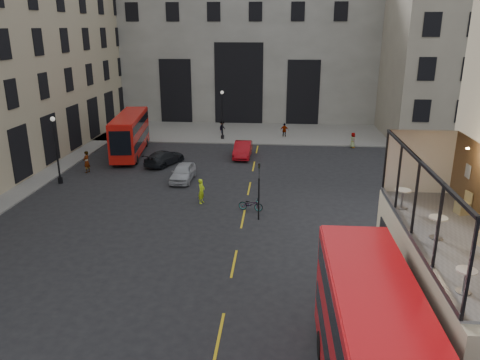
# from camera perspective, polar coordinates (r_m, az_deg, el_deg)

# --- Properties ---
(ground) EXTENTS (140.00, 140.00, 0.00)m
(ground) POSITION_cam_1_polar(r_m,az_deg,el_deg) (19.73, 3.57, -18.66)
(ground) COLOR black
(ground) RESTS_ON ground
(host_frontage) EXTENTS (3.00, 11.00, 4.50)m
(host_frontage) POSITION_cam_1_polar(r_m,az_deg,el_deg) (19.52, 23.67, -12.87)
(host_frontage) COLOR tan
(host_frontage) RESTS_ON ground
(cafe_floor) EXTENTS (3.00, 10.00, 0.10)m
(cafe_floor) POSITION_cam_1_polar(r_m,az_deg,el_deg) (18.50, 24.57, -6.72)
(cafe_floor) COLOR slate
(cafe_floor) RESTS_ON host_frontage
(gateway) EXTENTS (35.00, 10.60, 18.00)m
(gateway) POSITION_cam_1_polar(r_m,az_deg,el_deg) (64.04, 0.25, 16.03)
(gateway) COLOR #9E9C93
(gateway) RESTS_ON ground
(building_right) EXTENTS (16.60, 18.60, 20.00)m
(building_right) POSITION_cam_1_polar(r_m,az_deg,el_deg) (59.20, 25.39, 15.15)
(building_right) COLOR gray
(building_right) RESTS_ON ground
(pavement_far) EXTENTS (40.00, 12.00, 0.12)m
(pavement_far) POSITION_cam_1_polar(r_m,az_deg,el_deg) (55.41, -1.64, 5.94)
(pavement_far) COLOR slate
(pavement_far) RESTS_ON ground
(traffic_light_near) EXTENTS (0.16, 0.20, 3.80)m
(traffic_light_near) POSITION_cam_1_polar(r_m,az_deg,el_deg) (29.36, 2.32, -0.48)
(traffic_light_near) COLOR black
(traffic_light_near) RESTS_ON ground
(traffic_light_far) EXTENTS (0.16, 0.20, 3.80)m
(traffic_light_far) POSITION_cam_1_polar(r_m,az_deg,el_deg) (47.29, -14.03, 6.20)
(traffic_light_far) COLOR black
(traffic_light_far) RESTS_ON ground
(street_lamp_a) EXTENTS (0.36, 0.36, 5.33)m
(street_lamp_a) POSITION_cam_1_polar(r_m,az_deg,el_deg) (39.07, -21.41, 2.96)
(street_lamp_a) COLOR black
(street_lamp_a) RESTS_ON ground
(street_lamp_b) EXTENTS (0.36, 0.36, 5.33)m
(street_lamp_b) POSITION_cam_1_polar(r_m,az_deg,el_deg) (51.05, -2.17, 7.55)
(street_lamp_b) COLOR black
(street_lamp_b) RESTS_ON ground
(bus_far) EXTENTS (3.53, 9.96, 3.89)m
(bus_far) POSITION_cam_1_polar(r_m,az_deg,el_deg) (46.15, -13.25, 5.67)
(bus_far) COLOR #B9120C
(bus_far) RESTS_ON ground
(car_a) EXTENTS (1.69, 4.02, 1.36)m
(car_a) POSITION_cam_1_polar(r_m,az_deg,el_deg) (37.81, -6.97, 0.93)
(car_a) COLOR #AAADB3
(car_a) RESTS_ON ground
(car_b) EXTENTS (1.59, 4.43, 1.45)m
(car_b) POSITION_cam_1_polar(r_m,az_deg,el_deg) (44.39, 0.33, 3.73)
(car_b) COLOR #9E0911
(car_b) RESTS_ON ground
(car_c) EXTENTS (3.39, 4.79, 1.29)m
(car_c) POSITION_cam_1_polar(r_m,az_deg,el_deg) (42.48, -9.21, 2.71)
(car_c) COLOR black
(car_c) RESTS_ON ground
(bicycle) EXTENTS (1.74, 0.87, 0.87)m
(bicycle) POSITION_cam_1_polar(r_m,az_deg,el_deg) (31.52, 1.31, -2.98)
(bicycle) COLOR gray
(bicycle) RESTS_ON ground
(cyclist) EXTENTS (0.58, 0.73, 1.76)m
(cyclist) POSITION_cam_1_polar(r_m,az_deg,el_deg) (32.78, -4.72, -1.36)
(cyclist) COLOR #BAE117
(cyclist) RESTS_ON ground
(pedestrian_a) EXTENTS (0.91, 0.71, 1.84)m
(pedestrian_a) POSITION_cam_1_polar(r_m,az_deg,el_deg) (46.00, -12.37, 4.07)
(pedestrian_a) COLOR gray
(pedestrian_a) RESTS_ON ground
(pedestrian_b) EXTENTS (0.95, 1.15, 1.55)m
(pedestrian_b) POSITION_cam_1_polar(r_m,az_deg,el_deg) (53.94, -2.16, 6.38)
(pedestrian_b) COLOR gray
(pedestrian_b) RESTS_ON ground
(pedestrian_c) EXTENTS (0.99, 0.47, 1.64)m
(pedestrian_c) POSITION_cam_1_polar(r_m,az_deg,el_deg) (52.50, 5.44, 6.03)
(pedestrian_c) COLOR gray
(pedestrian_c) RESTS_ON ground
(pedestrian_d) EXTENTS (0.67, 0.86, 1.56)m
(pedestrian_d) POSITION_cam_1_polar(r_m,az_deg,el_deg) (49.25, 13.58, 4.74)
(pedestrian_d) COLOR gray
(pedestrian_d) RESTS_ON ground
(pedestrian_e) EXTENTS (0.60, 0.77, 1.87)m
(pedestrian_e) POSITION_cam_1_polar(r_m,az_deg,el_deg) (41.64, -18.20, 2.12)
(pedestrian_e) COLOR gray
(pedestrian_e) RESTS_ON ground
(cafe_table_near) EXTENTS (0.58, 0.58, 0.72)m
(cafe_table_near) POSITION_cam_1_polar(r_m,az_deg,el_deg) (14.93, 25.79, -10.64)
(cafe_table_near) COLOR beige
(cafe_table_near) RESTS_ON cafe_floor
(cafe_table_mid) EXTENTS (0.65, 0.65, 0.81)m
(cafe_table_mid) POSITION_cam_1_polar(r_m,az_deg,el_deg) (18.11, 22.94, -4.99)
(cafe_table_mid) COLOR beige
(cafe_table_mid) RESTS_ON cafe_floor
(cafe_table_far) EXTENTS (0.65, 0.65, 0.81)m
(cafe_table_far) POSITION_cam_1_polar(r_m,az_deg,el_deg) (20.55, 19.21, -1.84)
(cafe_table_far) COLOR beige
(cafe_table_far) RESTS_ON cafe_floor
(cafe_chair_d) EXTENTS (0.56, 0.56, 0.93)m
(cafe_chair_d) POSITION_cam_1_polar(r_m,az_deg,el_deg) (20.97, 25.51, -2.99)
(cafe_chair_d) COLOR tan
(cafe_chair_d) RESTS_ON cafe_floor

